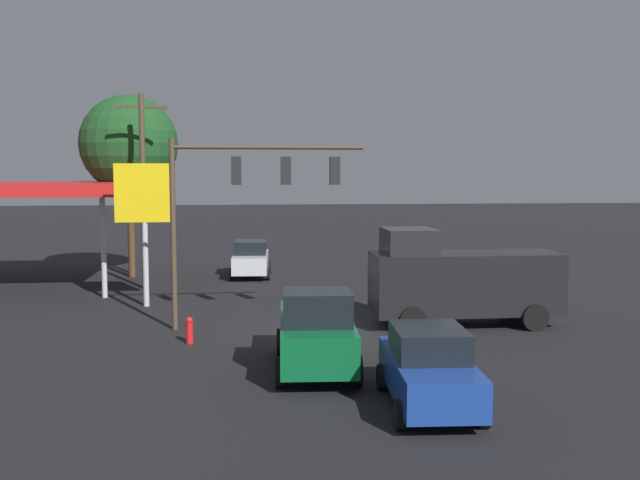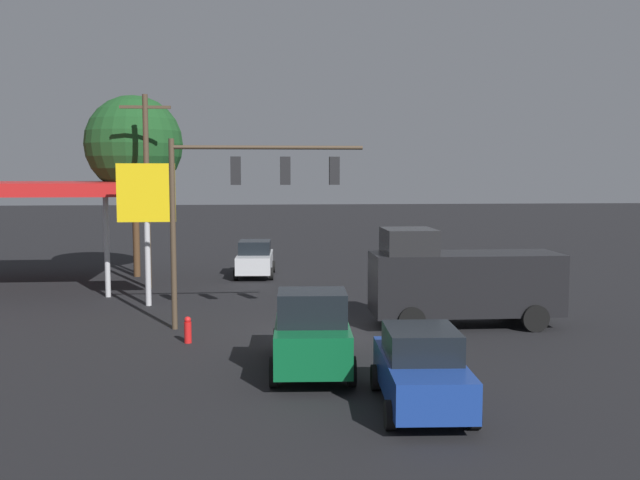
# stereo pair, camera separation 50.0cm
# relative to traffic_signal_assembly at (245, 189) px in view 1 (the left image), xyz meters

# --- Properties ---
(ground_plane) EXTENTS (200.00, 200.00, 0.00)m
(ground_plane) POSITION_rel_traffic_signal_assembly_xyz_m (-2.78, 1.00, -5.02)
(ground_plane) COLOR black
(traffic_signal_assembly) EXTENTS (6.85, 0.43, 6.77)m
(traffic_signal_assembly) POSITION_rel_traffic_signal_assembly_xyz_m (0.00, 0.00, 0.00)
(traffic_signal_assembly) COLOR #473828
(traffic_signal_assembly) RESTS_ON ground
(utility_pole) EXTENTS (2.40, 0.26, 9.27)m
(utility_pole) POSITION_rel_traffic_signal_assembly_xyz_m (4.81, -9.26, -0.10)
(utility_pole) COLOR #473828
(utility_pole) RESTS_ON ground
(gas_station_canopy) EXTENTS (10.31, 8.97, 5.11)m
(gas_station_canopy) POSITION_rel_traffic_signal_assembly_xyz_m (10.84, -10.82, -0.26)
(gas_station_canopy) COLOR red
(gas_station_canopy) RESTS_ON ground
(price_sign) EXTENTS (2.39, 0.27, 5.96)m
(price_sign) POSITION_rel_traffic_signal_assembly_xyz_m (4.15, -4.66, -0.61)
(price_sign) COLOR #B7B7BC
(price_sign) RESTS_ON ground
(pickup_parked) EXTENTS (2.49, 5.30, 2.40)m
(pickup_parked) POSITION_rel_traffic_signal_assembly_xyz_m (-1.94, 5.80, -3.91)
(pickup_parked) COLOR #0C592D
(pickup_parked) RESTS_ON ground
(sedan_waiting) EXTENTS (2.25, 4.49, 1.93)m
(sedan_waiting) POSITION_rel_traffic_signal_assembly_xyz_m (-0.30, -12.81, -4.07)
(sedan_waiting) COLOR silver
(sedan_waiting) RESTS_ON ground
(sedan_far) EXTENTS (2.26, 4.49, 1.93)m
(sedan_far) POSITION_rel_traffic_signal_assembly_xyz_m (-4.28, 9.23, -4.07)
(sedan_far) COLOR navy
(sedan_far) RESTS_ON ground
(delivery_truck) EXTENTS (6.81, 2.58, 3.58)m
(delivery_truck) POSITION_rel_traffic_signal_assembly_xyz_m (-7.77, 0.42, -3.32)
(delivery_truck) COLOR black
(delivery_truck) RESTS_ON ground
(street_tree) EXTENTS (5.13, 5.13, 9.65)m
(street_tree) POSITION_rel_traffic_signal_assembly_xyz_m (6.04, -13.27, 2.04)
(street_tree) COLOR #4C331E
(street_tree) RESTS_ON ground
(fire_hydrant) EXTENTS (0.24, 0.24, 0.88)m
(fire_hydrant) POSITION_rel_traffic_signal_assembly_xyz_m (1.87, 2.18, -4.58)
(fire_hydrant) COLOR red
(fire_hydrant) RESTS_ON ground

